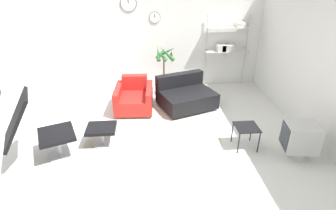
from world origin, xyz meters
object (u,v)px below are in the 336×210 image
object	(u,v)px
lounge_chair	(23,120)
potted_plant	(164,71)
crt_television	(300,139)
couch_low	(186,96)
ottoman	(102,131)
armchair_red	(134,99)
shelf_unit	(228,43)
side_table	(247,129)

from	to	relation	value
lounge_chair	potted_plant	world-z (taller)	lounge_chair
crt_television	potted_plant	bearing A→B (deg)	47.03
couch_low	ottoman	bearing A→B (deg)	19.05
armchair_red	shelf_unit	xyz separation A→B (m)	(2.43, 1.22, 0.93)
lounge_chair	couch_low	size ratio (longest dim) A/B	0.93
ottoman	potted_plant	bearing A→B (deg)	58.89
shelf_unit	side_table	bearing A→B (deg)	-98.74
side_table	shelf_unit	world-z (taller)	shelf_unit
lounge_chair	potted_plant	size ratio (longest dim) A/B	1.00
couch_low	crt_television	size ratio (longest dim) A/B	2.30
lounge_chair	ottoman	bearing A→B (deg)	90.00
lounge_chair	shelf_unit	size ratio (longest dim) A/B	0.70
ottoman	armchair_red	bearing A→B (deg)	67.93
shelf_unit	potted_plant	bearing A→B (deg)	-165.70
potted_plant	shelf_unit	size ratio (longest dim) A/B	0.70
couch_low	shelf_unit	size ratio (longest dim) A/B	0.76
couch_low	shelf_unit	world-z (taller)	shelf_unit
ottoman	couch_low	bearing A→B (deg)	39.00
armchair_red	ottoman	bearing A→B (deg)	71.00
ottoman	side_table	distance (m)	2.55
lounge_chair	side_table	distance (m)	3.61
armchair_red	couch_low	bearing A→B (deg)	-174.08
lounge_chair	side_table	world-z (taller)	lounge_chair
side_table	armchair_red	bearing A→B (deg)	140.64
lounge_chair	potted_plant	distance (m)	3.45
side_table	potted_plant	size ratio (longest dim) A/B	0.32
potted_plant	crt_television	bearing A→B (deg)	-53.37
couch_low	potted_plant	distance (m)	0.93
armchair_red	crt_television	bearing A→B (deg)	147.90
couch_low	shelf_unit	xyz separation A→B (m)	(1.25, 1.16, 0.94)
armchair_red	potted_plant	bearing A→B (deg)	-130.11
armchair_red	side_table	world-z (taller)	armchair_red
lounge_chair	potted_plant	xyz separation A→B (m)	(2.34, 2.54, -0.17)
potted_plant	couch_low	bearing A→B (deg)	-59.07
armchair_red	side_table	xyz separation A→B (m)	(1.99, -1.63, 0.11)
ottoman	shelf_unit	distance (m)	4.02
ottoman	crt_television	xyz separation A→B (m)	(3.32, -0.63, 0.07)
crt_television	shelf_unit	bearing A→B (deg)	16.77
lounge_chair	crt_television	size ratio (longest dim) A/B	2.13
couch_low	crt_television	world-z (taller)	couch_low
side_table	shelf_unit	bearing A→B (deg)	81.26
lounge_chair	ottoman	xyz separation A→B (m)	(1.06, 0.42, -0.52)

